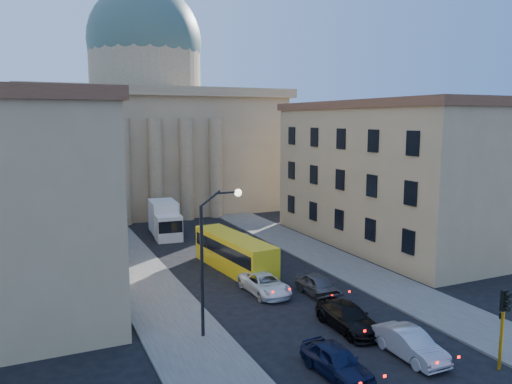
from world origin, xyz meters
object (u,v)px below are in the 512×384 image
(traffic_light, at_px, (502,322))
(box_truck, at_px, (165,220))
(street_lamp, at_px, (210,251))
(car_right_near, at_px, (410,344))
(car_left_near, at_px, (336,361))
(city_bus, at_px, (234,252))

(traffic_light, height_order, box_truck, traffic_light)
(street_lamp, distance_m, box_truck, 27.20)
(traffic_light, bearing_deg, street_lamp, 140.82)
(car_right_near, xyz_separation_m, box_truck, (-4.99, 33.68, 1.02))
(traffic_light, xyz_separation_m, car_right_near, (-3.30, 3.00, -1.81))
(traffic_light, xyz_separation_m, car_left_near, (-8.05, 3.00, -1.80))
(car_right_near, xyz_separation_m, city_bus, (-2.80, 18.63, 0.85))
(traffic_light, relative_size, car_left_near, 0.94)
(city_bus, bearing_deg, street_lamp, -123.84)
(street_lamp, height_order, box_truck, street_lamp)
(traffic_light, distance_m, street_lamp, 16.06)
(car_left_near, distance_m, city_bus, 18.75)
(street_lamp, xyz_separation_m, car_right_near, (8.97, -7.00, -4.51))
(traffic_light, bearing_deg, box_truck, 102.74)
(traffic_light, relative_size, car_right_near, 0.92)
(car_left_near, bearing_deg, city_bus, 80.83)
(traffic_light, distance_m, car_left_near, 8.78)
(street_lamp, distance_m, city_bus, 13.66)
(traffic_light, bearing_deg, city_bus, 105.75)
(street_lamp, xyz_separation_m, car_left_near, (4.21, -7.00, -4.51))
(car_right_near, distance_m, city_bus, 18.85)
(box_truck, bearing_deg, city_bus, -77.03)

